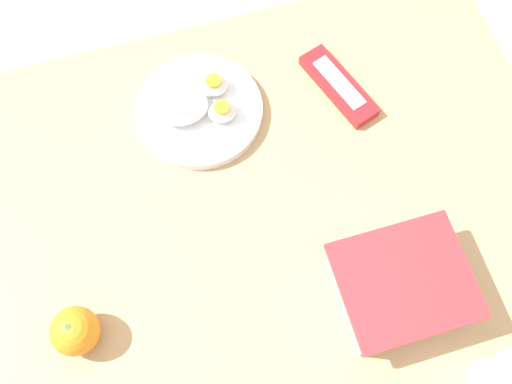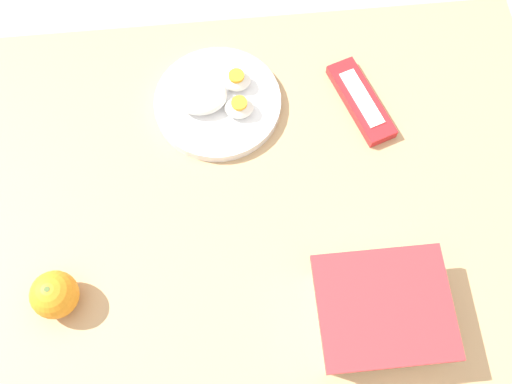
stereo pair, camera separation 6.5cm
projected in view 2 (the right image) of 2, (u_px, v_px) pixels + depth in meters
The scene contains 6 objects.
ground_plane at pixel (249, 322), 1.57m from camera, with size 10.00×10.00×0.00m, color #B2A899.
table at pixel (244, 255), 1.00m from camera, with size 1.02×0.81×0.72m.
food_container at pixel (380, 312), 0.83m from camera, with size 0.18×0.16×0.07m.
orange_fruit at pixel (55, 295), 0.84m from camera, with size 0.07×0.07×0.07m.
rice_plate at pixel (217, 101), 0.98m from camera, with size 0.21×0.21×0.05m.
candy_bar at pixel (361, 101), 0.98m from camera, with size 0.10×0.17×0.02m.
Camera 2 is at (0.01, 0.28, 1.58)m, focal length 42.00 mm.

